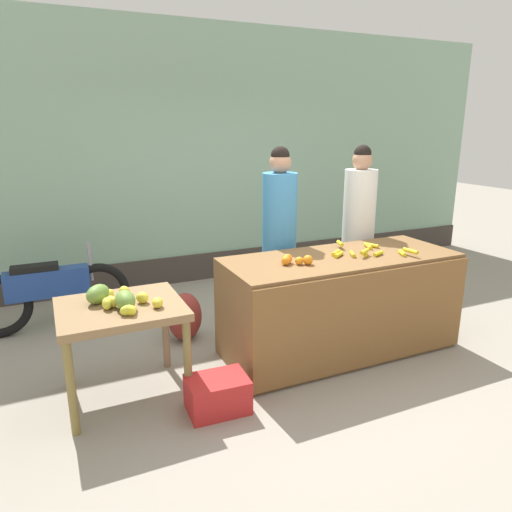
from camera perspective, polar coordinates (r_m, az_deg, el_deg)
The scene contains 12 objects.
ground_plane at distance 4.39m, azimuth 4.63°, elevation -12.18°, with size 24.00×24.00×0.00m, color gray.
market_wall_back at distance 6.32m, azimuth -6.87°, elevation 11.50°, with size 9.04×0.23×3.27m.
fruit_stall_counter at distance 4.42m, azimuth 10.10°, elevation -5.72°, with size 2.14×0.86×0.91m.
side_table_wooden at distance 3.68m, azimuth -15.97°, elevation -7.23°, with size 0.90×0.77×0.76m.
banana_bunch_pile at distance 4.41m, azimuth 13.20°, elevation 0.64°, with size 0.68×0.64×0.07m.
orange_pile at distance 3.97m, azimuth 4.75°, elevation -0.47°, with size 0.25×0.19×0.08m.
mango_papaya_pile at distance 3.61m, azimuth -16.46°, elevation -4.95°, with size 0.55×0.54×0.14m.
vendor_woman_blue_shirt at distance 4.69m, azimuth 2.81°, elevation 1.90°, with size 0.34×0.34×1.85m.
vendor_woman_white_shirt at distance 5.18m, azimuth 12.22°, elevation 2.86°, with size 0.34×0.34×1.85m.
parked_motorcycle at distance 5.23m, azimuth -23.78°, elevation -4.07°, with size 1.60×0.18×0.88m.
produce_crate at distance 3.63m, azimuth -4.67°, elevation -16.31°, with size 0.44×0.32×0.26m, color red.
produce_sack at distance 4.68m, azimuth -8.58°, elevation -7.25°, with size 0.36×0.30×0.48m, color maroon.
Camera 1 is at (-1.92, -3.38, 2.04)m, focal length 33.11 mm.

